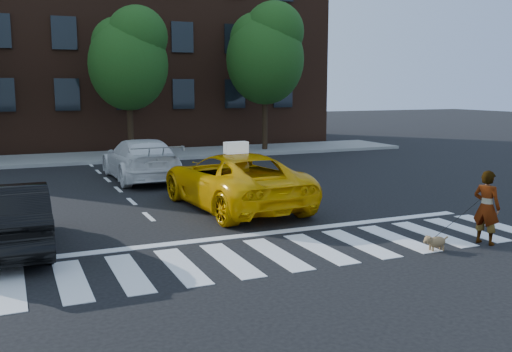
{
  "coord_description": "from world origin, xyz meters",
  "views": [
    {
      "loc": [
        -4.88,
        -10.1,
        3.36
      ],
      "look_at": [
        0.94,
        3.18,
        1.1
      ],
      "focal_mm": 40.0,
      "sensor_mm": 36.0,
      "label": 1
    }
  ],
  "objects_px": {
    "taxi": "(234,180)",
    "black_sedan": "(10,217)",
    "tree_right": "(266,50)",
    "white_suv": "(140,159)",
    "woman": "(487,207)",
    "tree_mid": "(129,55)",
    "dog": "(435,242)"
  },
  "relations": [
    {
      "from": "woman",
      "to": "dog",
      "type": "height_order",
      "value": "woman"
    },
    {
      "from": "tree_mid",
      "to": "black_sedan",
      "type": "relative_size",
      "value": 1.65
    },
    {
      "from": "taxi",
      "to": "white_suv",
      "type": "height_order",
      "value": "taxi"
    },
    {
      "from": "tree_mid",
      "to": "tree_right",
      "type": "distance_m",
      "value": 7.01
    },
    {
      "from": "dog",
      "to": "tree_mid",
      "type": "bearing_deg",
      "value": 105.17
    },
    {
      "from": "tree_right",
      "to": "white_suv",
      "type": "distance_m",
      "value": 11.23
    },
    {
      "from": "tree_mid",
      "to": "dog",
      "type": "distance_m",
      "value": 18.86
    },
    {
      "from": "black_sedan",
      "to": "white_suv",
      "type": "height_order",
      "value": "white_suv"
    },
    {
      "from": "tree_mid",
      "to": "taxi",
      "type": "distance_m",
      "value": 13.04
    },
    {
      "from": "tree_mid",
      "to": "woman",
      "type": "xyz_separation_m",
      "value": [
        3.95,
        -18.1,
        -4.04
      ]
    },
    {
      "from": "tree_right",
      "to": "white_suv",
      "type": "bearing_deg",
      "value": -141.03
    },
    {
      "from": "dog",
      "to": "tree_right",
      "type": "bearing_deg",
      "value": 83.32
    },
    {
      "from": "tree_mid",
      "to": "woman",
      "type": "distance_m",
      "value": 18.96
    },
    {
      "from": "taxi",
      "to": "dog",
      "type": "height_order",
      "value": "taxi"
    },
    {
      "from": "tree_mid",
      "to": "taxi",
      "type": "relative_size",
      "value": 1.27
    },
    {
      "from": "tree_right",
      "to": "dog",
      "type": "bearing_deg",
      "value": -103.71
    },
    {
      "from": "tree_right",
      "to": "dog",
      "type": "xyz_separation_m",
      "value": [
        -4.41,
        -18.09,
        -5.07
      ]
    },
    {
      "from": "woman",
      "to": "dog",
      "type": "distance_m",
      "value": 1.49
    },
    {
      "from": "tree_mid",
      "to": "black_sedan",
      "type": "bearing_deg",
      "value": -110.66
    },
    {
      "from": "woman",
      "to": "dog",
      "type": "relative_size",
      "value": 2.76
    },
    {
      "from": "taxi",
      "to": "tree_mid",
      "type": "bearing_deg",
      "value": -92.37
    },
    {
      "from": "taxi",
      "to": "dog",
      "type": "bearing_deg",
      "value": 107.45
    },
    {
      "from": "tree_right",
      "to": "white_suv",
      "type": "height_order",
      "value": "tree_right"
    },
    {
      "from": "tree_right",
      "to": "taxi",
      "type": "relative_size",
      "value": 1.37
    },
    {
      "from": "white_suv",
      "to": "tree_right",
      "type": "bearing_deg",
      "value": -141.58
    },
    {
      "from": "taxi",
      "to": "dog",
      "type": "xyz_separation_m",
      "value": [
        2.24,
        -5.71,
        -0.59
      ]
    },
    {
      "from": "tree_mid",
      "to": "taxi",
      "type": "xyz_separation_m",
      "value": [
        0.35,
        -12.38,
        -4.07
      ]
    },
    {
      "from": "tree_right",
      "to": "taxi",
      "type": "bearing_deg",
      "value": -118.26
    },
    {
      "from": "taxi",
      "to": "black_sedan",
      "type": "xyz_separation_m",
      "value": [
        -5.81,
        -2.12,
        -0.07
      ]
    },
    {
      "from": "tree_mid",
      "to": "black_sedan",
      "type": "xyz_separation_m",
      "value": [
        -5.47,
        -14.5,
        -4.14
      ]
    },
    {
      "from": "black_sedan",
      "to": "tree_right",
      "type": "bearing_deg",
      "value": -130.54
    },
    {
      "from": "white_suv",
      "to": "woman",
      "type": "bearing_deg",
      "value": 112.47
    }
  ]
}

